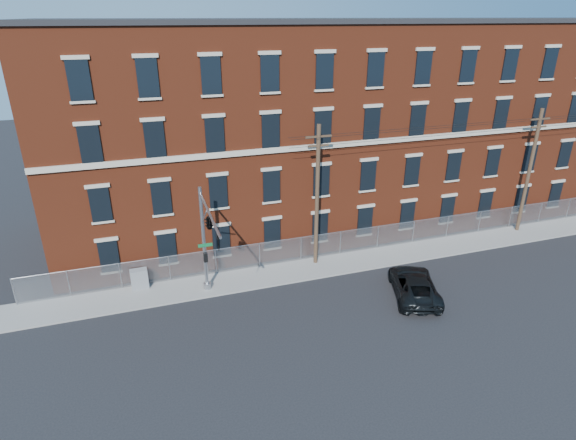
# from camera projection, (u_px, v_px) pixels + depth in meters

# --- Properties ---
(ground) EXTENTS (140.00, 140.00, 0.00)m
(ground) POSITION_uv_depth(u_px,v_px,m) (318.00, 311.00, 28.75)
(ground) COLOR black
(ground) RESTS_ON ground
(sidewalk) EXTENTS (65.00, 3.00, 0.12)m
(sidewalk) POSITION_uv_depth(u_px,v_px,m) (439.00, 247.00, 36.53)
(sidewalk) COLOR gray
(sidewalk) RESTS_ON ground
(mill_building) EXTENTS (55.30, 14.32, 16.30)m
(mill_building) POSITION_uv_depth(u_px,v_px,m) (390.00, 120.00, 41.09)
(mill_building) COLOR maroon
(mill_building) RESTS_ON ground
(chain_link_fence) EXTENTS (59.06, 0.06, 1.85)m
(chain_link_fence) POSITION_uv_depth(u_px,v_px,m) (431.00, 229.00, 37.27)
(chain_link_fence) COLOR #A5A8AD
(chain_link_fence) RESTS_ON ground
(traffic_signal_mast) EXTENTS (0.90, 6.75, 7.00)m
(traffic_signal_mast) POSITION_uv_depth(u_px,v_px,m) (208.00, 229.00, 26.78)
(traffic_signal_mast) COLOR #9EA0A5
(traffic_signal_mast) RESTS_ON ground
(utility_pole_near) EXTENTS (1.80, 0.28, 10.00)m
(utility_pole_near) POSITION_uv_depth(u_px,v_px,m) (317.00, 194.00, 32.08)
(utility_pole_near) COLOR #483524
(utility_pole_near) RESTS_ON ground
(utility_pole_mid) EXTENTS (1.80, 0.28, 10.00)m
(utility_pole_mid) POSITION_uv_depth(u_px,v_px,m) (530.00, 170.00, 37.25)
(utility_pole_mid) COLOR #483524
(utility_pole_mid) RESTS_ON ground
(overhead_wires) EXTENTS (40.00, 0.62, 0.62)m
(overhead_wires) POSITION_uv_depth(u_px,v_px,m) (540.00, 122.00, 35.75)
(overhead_wires) COLOR black
(overhead_wires) RESTS_ON ground
(pickup_truck) EXTENTS (4.30, 6.10, 1.55)m
(pickup_truck) POSITION_uv_depth(u_px,v_px,m) (414.00, 285.00, 30.02)
(pickup_truck) COLOR black
(pickup_truck) RESTS_ON ground
(utility_cabinet) EXTENTS (1.10, 0.58, 1.35)m
(utility_cabinet) POSITION_uv_depth(u_px,v_px,m) (139.00, 279.00, 30.67)
(utility_cabinet) COLOR slate
(utility_cabinet) RESTS_ON sidewalk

